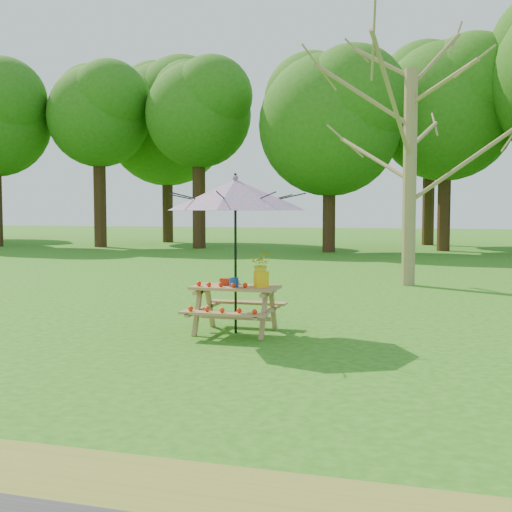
# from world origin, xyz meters

# --- Properties ---
(treeline) EXTENTS (60.00, 12.00, 16.00)m
(treeline) POSITION_xyz_m (0.00, 22.00, 8.00)
(treeline) COLOR #256010
(treeline) RESTS_ON ground
(picnic_table) EXTENTS (1.20, 1.32, 0.67)m
(picnic_table) POSITION_xyz_m (4.88, 2.34, 0.33)
(picnic_table) COLOR #A6824B
(picnic_table) RESTS_ON ground
(patio_umbrella) EXTENTS (2.15, 2.15, 2.25)m
(patio_umbrella) POSITION_xyz_m (4.88, 2.34, 1.95)
(patio_umbrella) COLOR black
(patio_umbrella) RESTS_ON ground
(produce_bins) EXTENTS (0.32, 0.44, 0.13)m
(produce_bins) POSITION_xyz_m (4.82, 2.35, 0.72)
(produce_bins) COLOR #AC290D
(produce_bins) RESTS_ON picnic_table
(tomatoes_row) EXTENTS (0.77, 0.13, 0.07)m
(tomatoes_row) POSITION_xyz_m (4.73, 2.16, 0.71)
(tomatoes_row) COLOR red
(tomatoes_row) RESTS_ON picnic_table
(flower_bucket) EXTENTS (0.33, 0.30, 0.48)m
(flower_bucket) POSITION_xyz_m (5.26, 2.34, 0.93)
(flower_bucket) COLOR yellow
(flower_bucket) RESTS_ON picnic_table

